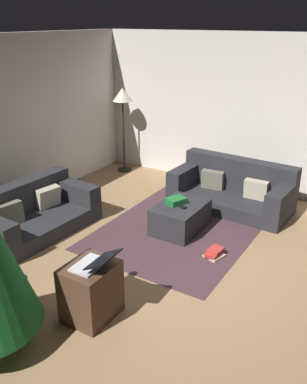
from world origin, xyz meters
name	(u,v)px	position (x,y,z in m)	size (l,w,h in m)	color
ground_plane	(172,277)	(0.00, 0.00, 0.00)	(6.40, 6.40, 0.00)	#93704C
corner_partition	(268,116)	(3.14, 0.00, 1.30)	(0.12, 6.40, 2.60)	silver
couch_left	(32,213)	(-0.02, 2.24, 0.26)	(1.74, 0.97, 0.66)	#26262B
couch_right	(233,189)	(2.25, 0.16, 0.28)	(0.95, 1.90, 0.74)	#26262B
ottoman	(180,217)	(1.09, 0.48, 0.19)	(0.83, 0.58, 0.38)	#26262B
gift_box	(176,201)	(1.09, 0.56, 0.43)	(0.26, 0.20, 0.09)	#19662D
tv_remote	(181,206)	(1.03, 0.44, 0.39)	(0.05, 0.16, 0.02)	black
side_table	(91,291)	(-1.01, 0.35, 0.29)	(0.52, 0.44, 0.58)	#4C3323
laptop	(94,263)	(-1.00, 0.29, 0.64)	(0.37, 0.42, 0.19)	silver
book_stack	(214,253)	(0.68, -0.23, 0.05)	(0.30, 0.25, 0.10)	beige
corner_lamp	(123,101)	(2.71, 2.61, 1.36)	(0.36, 0.36, 1.60)	black
area_rug	(180,229)	(1.09, 0.48, 0.00)	(2.60, 2.00, 0.01)	#432C33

